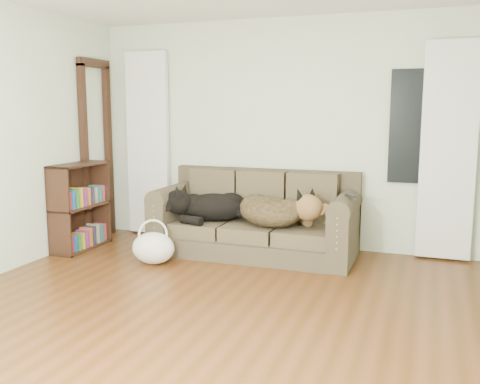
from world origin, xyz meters
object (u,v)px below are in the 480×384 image
(sofa, at_px, (254,214))
(tote_bag, at_px, (153,249))
(dog_black_lab, at_px, (210,209))
(dog_shepherd, at_px, (274,213))
(bookshelf, at_px, (80,205))

(sofa, height_order, tote_bag, sofa)
(dog_black_lab, relative_size, tote_bag, 1.62)
(dog_shepherd, bearing_deg, dog_black_lab, 23.78)
(bookshelf, bearing_deg, dog_shepherd, 4.54)
(dog_black_lab, bearing_deg, tote_bag, -129.17)
(dog_shepherd, bearing_deg, sofa, 7.81)
(dog_black_lab, distance_m, bookshelf, 1.49)
(dog_shepherd, height_order, bookshelf, bookshelf)
(dog_black_lab, distance_m, dog_shepherd, 0.76)
(sofa, relative_size, tote_bag, 4.81)
(tote_bag, bearing_deg, dog_shepherd, 29.29)
(sofa, height_order, dog_black_lab, sofa)
(dog_black_lab, height_order, dog_shepherd, dog_shepherd)
(sofa, height_order, dog_shepherd, sofa)
(dog_shepherd, xyz_separation_m, tote_bag, (-1.12, -0.63, -0.33))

